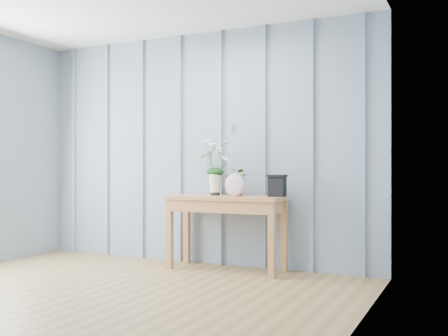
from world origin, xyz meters
The scene contains 7 objects.
ground centered at (0.00, 0.00, 0.00)m, with size 4.50×4.50×0.00m, color brown.
room_shell centered at (0.00, 0.92, 1.99)m, with size 4.00×4.50×2.50m.
sideboard centered at (0.43, 1.99, 0.64)m, with size 1.20×0.45×0.75m.
daisy_vase centered at (0.30, 2.01, 1.14)m, with size 0.44×0.33×0.62m.
spider_plant centered at (0.52, 2.09, 0.89)m, with size 0.24×0.21×0.27m, color #0E3411.
felt_disc_vessel centered at (0.56, 1.92, 0.86)m, with size 0.23×0.06×0.23m, color #975277.
carved_box centered at (0.96, 2.04, 0.86)m, with size 0.18×0.14×0.22m.
Camera 1 is at (2.67, -2.79, 1.03)m, focal length 42.00 mm.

